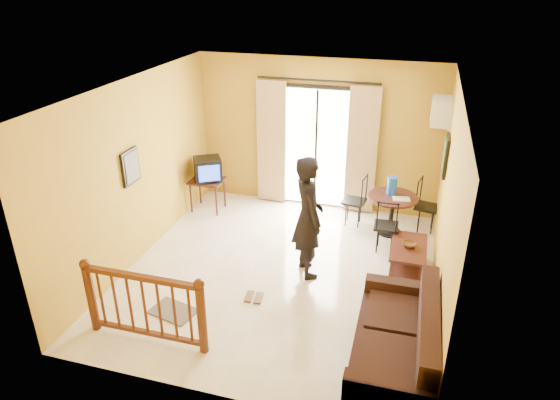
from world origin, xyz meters
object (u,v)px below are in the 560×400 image
(coffee_table, at_px, (408,254))
(standing_person, at_px, (308,217))
(television, at_px, (208,169))
(sofa, at_px, (399,346))
(dining_table, at_px, (392,204))

(coffee_table, distance_m, standing_person, 1.66)
(coffee_table, bearing_deg, television, 163.42)
(television, relative_size, standing_person, 0.34)
(television, xyz_separation_m, sofa, (3.73, -3.27, -0.48))
(television, height_order, sofa, television)
(television, bearing_deg, coffee_table, -47.18)
(television, xyz_separation_m, coffee_table, (3.72, -1.11, -0.55))
(standing_person, bearing_deg, coffee_table, -103.56)
(television, xyz_separation_m, dining_table, (3.37, 0.01, -0.27))
(coffee_table, xyz_separation_m, standing_person, (-1.45, -0.47, 0.65))
(dining_table, bearing_deg, sofa, -83.79)
(standing_person, bearing_deg, television, 23.59)
(dining_table, bearing_deg, television, -179.79)
(television, bearing_deg, standing_person, -65.49)
(television, height_order, dining_table, television)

